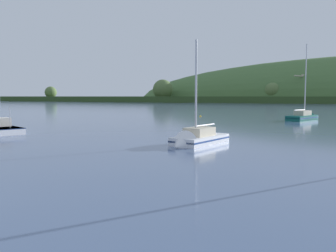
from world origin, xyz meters
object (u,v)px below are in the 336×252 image
Objects in this scene: sailboat_far_left at (195,141)px; fishing_boat_moored at (2,130)px; sailboat_near_mooring at (304,118)px; dockside_crane at (302,89)px; mooring_buoy_far_upstream at (200,117)px.

sailboat_far_left reaches higher than fishing_boat_moored.
sailboat_near_mooring is 2.10× the size of fishing_boat_moored.
sailboat_near_mooring is (20.94, -174.90, -8.73)m from dockside_crane.
fishing_boat_moored is at bearing 19.06° from dockside_crane.
dockside_crane reaches higher than sailboat_far_left.
sailboat_near_mooring is at bearing -178.18° from sailboat_far_left.
sailboat_near_mooring is 40.08m from sailboat_far_left.
sailboat_far_left is 24.91m from fishing_boat_moored.
dockside_crane is 1.76× the size of sailboat_far_left.
sailboat_near_mooring reaches higher than sailboat_far_left.
mooring_buoy_far_upstream is (-16.57, 41.54, -0.29)m from sailboat_far_left.
dockside_crane is at bearing -166.83° from sailboat_far_left.
dockside_crane reaches higher than fishing_boat_moored.
dockside_crane is 216.31m from fishing_boat_moored.
fishing_boat_moored is 43.62m from mooring_buoy_far_upstream.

